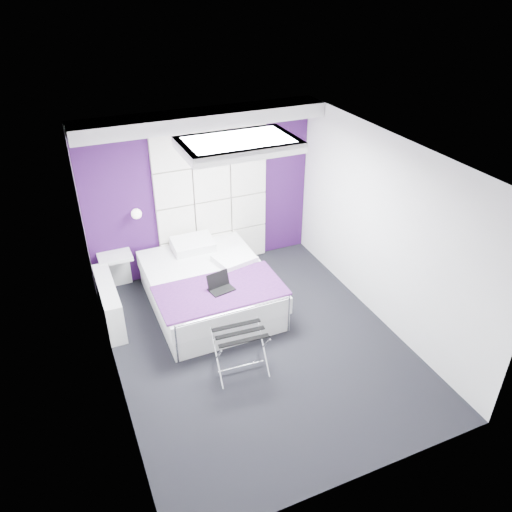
# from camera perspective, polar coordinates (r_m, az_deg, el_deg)

# --- Properties ---
(floor) EXTENTS (4.40, 4.40, 0.00)m
(floor) POSITION_cam_1_polar(r_m,az_deg,el_deg) (6.71, 0.30, -10.05)
(floor) COLOR black
(floor) RESTS_ON ground
(ceiling) EXTENTS (4.40, 4.40, 0.00)m
(ceiling) POSITION_cam_1_polar(r_m,az_deg,el_deg) (5.38, 0.38, 11.40)
(ceiling) COLOR white
(ceiling) RESTS_ON wall_back
(wall_back) EXTENTS (3.60, 0.00, 3.60)m
(wall_back) POSITION_cam_1_polar(r_m,az_deg,el_deg) (7.78, -6.25, 7.22)
(wall_back) COLOR white
(wall_back) RESTS_ON floor
(wall_left) EXTENTS (0.00, 4.40, 4.40)m
(wall_left) POSITION_cam_1_polar(r_m,az_deg,el_deg) (5.58, -16.89, -4.32)
(wall_left) COLOR white
(wall_left) RESTS_ON floor
(wall_right) EXTENTS (0.00, 4.40, 4.40)m
(wall_right) POSITION_cam_1_polar(r_m,az_deg,el_deg) (6.78, 14.42, 2.65)
(wall_right) COLOR white
(wall_right) RESTS_ON floor
(accent_wall) EXTENTS (3.58, 0.02, 2.58)m
(accent_wall) POSITION_cam_1_polar(r_m,az_deg,el_deg) (7.77, -6.23, 7.20)
(accent_wall) COLOR #341047
(accent_wall) RESTS_ON wall_back
(soffit) EXTENTS (3.58, 0.50, 0.20)m
(soffit) POSITION_cam_1_polar(r_m,az_deg,el_deg) (7.16, -6.16, 15.33)
(soffit) COLOR silver
(soffit) RESTS_ON wall_back
(headboard) EXTENTS (1.80, 0.08, 2.30)m
(headboard) POSITION_cam_1_polar(r_m,az_deg,el_deg) (7.82, -5.01, 6.38)
(headboard) COLOR silver
(headboard) RESTS_ON wall_back
(skylight) EXTENTS (1.36, 0.86, 0.12)m
(skylight) POSITION_cam_1_polar(r_m,az_deg,el_deg) (5.92, -2.02, 12.70)
(skylight) COLOR white
(skylight) RESTS_ON ceiling
(wall_lamp) EXTENTS (0.15, 0.15, 0.15)m
(wall_lamp) POSITION_cam_1_polar(r_m,az_deg,el_deg) (7.48, -13.57, 4.83)
(wall_lamp) COLOR white
(wall_lamp) RESTS_ON wall_back
(radiator) EXTENTS (0.22, 1.20, 0.60)m
(radiator) POSITION_cam_1_polar(r_m,az_deg,el_deg) (7.22, -16.42, -5.14)
(radiator) COLOR silver
(radiator) RESTS_ON floor
(bed) EXTENTS (1.71, 2.06, 0.72)m
(bed) POSITION_cam_1_polar(r_m,az_deg,el_deg) (7.27, -5.41, -3.53)
(bed) COLOR silver
(bed) RESTS_ON floor
(nightstand) EXTENTS (0.49, 0.38, 0.05)m
(nightstand) POSITION_cam_1_polar(r_m,az_deg,el_deg) (7.69, -15.84, -0.06)
(nightstand) COLOR silver
(nightstand) RESTS_ON wall_back
(luggage_rack) EXTENTS (0.61, 0.45, 0.60)m
(luggage_rack) POSITION_cam_1_polar(r_m,az_deg,el_deg) (6.15, -1.79, -10.88)
(luggage_rack) COLOR silver
(luggage_rack) RESTS_ON floor
(laptop) EXTENTS (0.32, 0.23, 0.23)m
(laptop) POSITION_cam_1_polar(r_m,az_deg,el_deg) (6.70, -4.10, -3.32)
(laptop) COLOR black
(laptop) RESTS_ON bed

